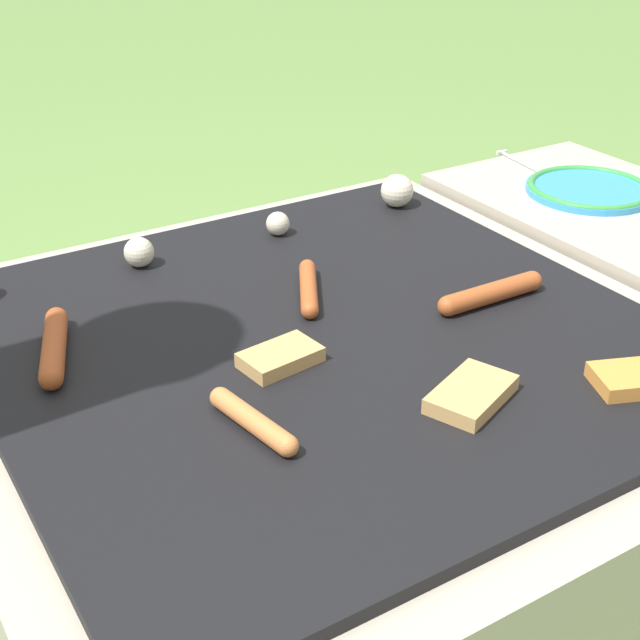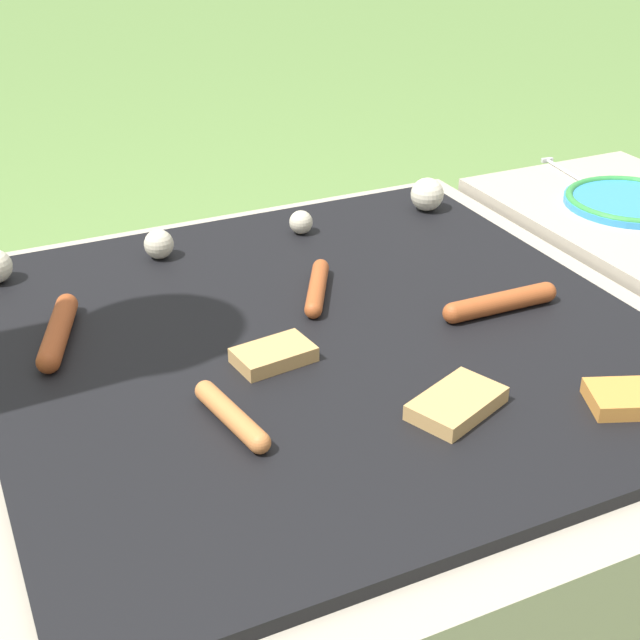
# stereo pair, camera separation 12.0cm
# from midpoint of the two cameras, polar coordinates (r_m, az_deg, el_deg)

# --- Properties ---
(ground_plane) EXTENTS (14.00, 14.00, 0.00)m
(ground_plane) POSITION_cam_midpoint_polar(r_m,az_deg,el_deg) (1.47, 2.44, -15.18)
(ground_plane) COLOR #608442
(grill) EXTENTS (1.00, 1.00, 0.42)m
(grill) POSITION_cam_midpoint_polar(r_m,az_deg,el_deg) (1.33, 2.62, -8.78)
(grill) COLOR #A89E8C
(grill) RESTS_ON ground_plane
(side_ledge) EXTENTS (0.41, 0.63, 0.42)m
(side_ledge) POSITION_cam_midpoint_polar(r_m,az_deg,el_deg) (1.80, 21.29, -0.02)
(side_ledge) COLOR #A89E8C
(side_ledge) RESTS_ON ground_plane
(sausage_front_right) EXTENTS (0.08, 0.18, 0.03)m
(sausage_front_right) POSITION_cam_midpoint_polar(r_m,az_deg,el_deg) (1.22, -13.75, -0.80)
(sausage_front_right) COLOR #93421E
(sausage_front_right) RESTS_ON grill
(sausage_front_center) EXTENTS (0.09, 0.15, 0.03)m
(sausage_front_center) POSITION_cam_midpoint_polar(r_m,az_deg,el_deg) (1.31, 2.46, 2.02)
(sausage_front_center) COLOR #A34C23
(sausage_front_center) RESTS_ON grill
(sausage_back_center) EXTENTS (0.19, 0.03, 0.03)m
(sausage_back_center) POSITION_cam_midpoint_polar(r_m,az_deg,el_deg) (1.30, 14.11, 1.04)
(sausage_back_center) COLOR #A34C23
(sausage_back_center) RESTS_ON grill
(sausage_back_left) EXTENTS (0.05, 0.15, 0.03)m
(sausage_back_left) POSITION_cam_midpoint_polar(r_m,az_deg,el_deg) (1.03, -2.34, -6.24)
(sausage_back_left) COLOR #C6753D
(sausage_back_left) RESTS_ON grill
(bread_slice_center) EXTENTS (0.13, 0.11, 0.02)m
(bread_slice_center) POSITION_cam_midpoint_polar(r_m,az_deg,el_deg) (1.07, 11.96, -5.35)
(bread_slice_center) COLOR tan
(bread_slice_center) RESTS_ON grill
(bread_slice_right) EXTENTS (0.11, 0.07, 0.02)m
(bread_slice_right) POSITION_cam_midpoint_polar(r_m,az_deg,el_deg) (1.14, 0.02, -2.33)
(bread_slice_right) COLOR tan
(bread_slice_right) RESTS_ON grill
(bread_slice_left) EXTENTS (0.12, 0.10, 0.02)m
(bread_slice_left) POSITION_cam_midpoint_polar(r_m,az_deg,el_deg) (1.14, 22.22, -4.76)
(bread_slice_left) COLOR #D18438
(bread_slice_left) RESTS_ON grill
(mushroom_row) EXTENTS (0.80, 0.08, 0.06)m
(mushroom_row) POSITION_cam_midpoint_polar(r_m,az_deg,el_deg) (1.49, -1.87, 6.05)
(mushroom_row) COLOR beige
(mushroom_row) RESTS_ON grill
(plate_colorful) EXTENTS (0.24, 0.24, 0.02)m
(plate_colorful) POSITION_cam_midpoint_polar(r_m,az_deg,el_deg) (1.75, 21.12, 7.09)
(plate_colorful) COLOR #338CCC
(plate_colorful) RESTS_ON side_ledge
(fork_utensil) EXTENTS (0.04, 0.22, 0.01)m
(fork_utensil) POSITION_cam_midpoint_polar(r_m,az_deg,el_deg) (1.87, 17.57, 8.85)
(fork_utensil) COLOR silver
(fork_utensil) RESTS_ON side_ledge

